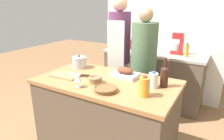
{
  "coord_description": "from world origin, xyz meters",
  "views": [
    {
      "loc": [
        1.05,
        -1.68,
        1.69
      ],
      "look_at": [
        0.0,
        0.12,
        1.01
      ],
      "focal_mm": 32.0,
      "sensor_mm": 36.0,
      "label": 1
    }
  ],
  "objects_px": {
    "milk_jug": "(153,80)",
    "stand_mixer": "(177,45)",
    "wine_bottle_green": "(164,76)",
    "condiment_bottle_short": "(187,50)",
    "knife_chef": "(79,74)",
    "juice_jug": "(144,87)",
    "condiment_bottle_tall": "(132,45)",
    "condiment_bottle_extra": "(127,44)",
    "person_cook_aproned": "(119,53)",
    "wicker_basket": "(106,89)",
    "wine_glass_left": "(78,78)",
    "person_cook_guest": "(143,63)",
    "stock_pot": "(79,62)",
    "mixing_bowl": "(95,79)",
    "cutting_board": "(65,76)",
    "roasting_pan": "(125,73)"
  },
  "relations": [
    {
      "from": "milk_jug",
      "to": "person_cook_aproned",
      "type": "height_order",
      "value": "person_cook_aproned"
    },
    {
      "from": "juice_jug",
      "to": "person_cook_guest",
      "type": "xyz_separation_m",
      "value": [
        -0.4,
        1.0,
        -0.09
      ]
    },
    {
      "from": "roasting_pan",
      "to": "wicker_basket",
      "type": "relative_size",
      "value": 1.4
    },
    {
      "from": "juice_jug",
      "to": "person_cook_aproned",
      "type": "height_order",
      "value": "person_cook_aproned"
    },
    {
      "from": "wine_bottle_green",
      "to": "condiment_bottle_short",
      "type": "xyz_separation_m",
      "value": [
        -0.05,
        1.37,
        -0.02
      ]
    },
    {
      "from": "roasting_pan",
      "to": "stand_mixer",
      "type": "xyz_separation_m",
      "value": [
        0.24,
        1.4,
        0.1
      ]
    },
    {
      "from": "milk_jug",
      "to": "wine_glass_left",
      "type": "bearing_deg",
      "value": -150.57
    },
    {
      "from": "wine_bottle_green",
      "to": "wine_glass_left",
      "type": "bearing_deg",
      "value": -148.75
    },
    {
      "from": "mixing_bowl",
      "to": "condiment_bottle_short",
      "type": "xyz_separation_m",
      "value": [
        0.59,
        1.62,
        0.06
      ]
    },
    {
      "from": "wicker_basket",
      "to": "wine_glass_left",
      "type": "height_order",
      "value": "wine_glass_left"
    },
    {
      "from": "stock_pot",
      "to": "condiment_bottle_tall",
      "type": "bearing_deg",
      "value": 86.15
    },
    {
      "from": "mixing_bowl",
      "to": "condiment_bottle_short",
      "type": "bearing_deg",
      "value": 69.94
    },
    {
      "from": "milk_jug",
      "to": "person_cook_aproned",
      "type": "distance_m",
      "value": 1.13
    },
    {
      "from": "condiment_bottle_short",
      "to": "condiment_bottle_extra",
      "type": "bearing_deg",
      "value": 170.87
    },
    {
      "from": "person_cook_guest",
      "to": "condiment_bottle_short",
      "type": "bearing_deg",
      "value": 46.05
    },
    {
      "from": "wicker_basket",
      "to": "stand_mixer",
      "type": "bearing_deg",
      "value": 83.12
    },
    {
      "from": "stand_mixer",
      "to": "roasting_pan",
      "type": "bearing_deg",
      "value": -99.75
    },
    {
      "from": "mixing_bowl",
      "to": "condiment_bottle_tall",
      "type": "distance_m",
      "value": 1.73
    },
    {
      "from": "condiment_bottle_short",
      "to": "person_cook_aproned",
      "type": "relative_size",
      "value": 0.12
    },
    {
      "from": "milk_jug",
      "to": "stand_mixer",
      "type": "relative_size",
      "value": 0.48
    },
    {
      "from": "milk_jug",
      "to": "person_cook_aproned",
      "type": "bearing_deg",
      "value": 134.89
    },
    {
      "from": "person_cook_guest",
      "to": "stock_pot",
      "type": "bearing_deg",
      "value": -144.51
    },
    {
      "from": "knife_chef",
      "to": "person_cook_guest",
      "type": "xyz_separation_m",
      "value": [
        0.42,
        0.89,
        -0.03
      ]
    },
    {
      "from": "juice_jug",
      "to": "condiment_bottle_tall",
      "type": "height_order",
      "value": "juice_jug"
    },
    {
      "from": "wine_glass_left",
      "to": "knife_chef",
      "type": "height_order",
      "value": "wine_glass_left"
    },
    {
      "from": "wine_bottle_green",
      "to": "person_cook_aproned",
      "type": "height_order",
      "value": "person_cook_aproned"
    },
    {
      "from": "knife_chef",
      "to": "condiment_bottle_tall",
      "type": "distance_m",
      "value": 1.63
    },
    {
      "from": "stock_pot",
      "to": "condiment_bottle_short",
      "type": "bearing_deg",
      "value": 50.75
    },
    {
      "from": "stock_pot",
      "to": "knife_chef",
      "type": "xyz_separation_m",
      "value": [
        0.2,
        -0.26,
        -0.05
      ]
    },
    {
      "from": "wine_bottle_green",
      "to": "wine_glass_left",
      "type": "height_order",
      "value": "wine_bottle_green"
    },
    {
      "from": "milk_jug",
      "to": "knife_chef",
      "type": "height_order",
      "value": "milk_jug"
    },
    {
      "from": "mixing_bowl",
      "to": "person_cook_aproned",
      "type": "bearing_deg",
      "value": 104.14
    },
    {
      "from": "stock_pot",
      "to": "milk_jug",
      "type": "height_order",
      "value": "same"
    },
    {
      "from": "condiment_bottle_extra",
      "to": "person_cook_aproned",
      "type": "relative_size",
      "value": 0.08
    },
    {
      "from": "wine_glass_left",
      "to": "condiment_bottle_tall",
      "type": "height_order",
      "value": "condiment_bottle_tall"
    },
    {
      "from": "stock_pot",
      "to": "stand_mixer",
      "type": "xyz_separation_m",
      "value": [
        0.89,
        1.39,
        0.07
      ]
    },
    {
      "from": "juice_jug",
      "to": "milk_jug",
      "type": "xyz_separation_m",
      "value": [
        0.0,
        0.22,
        -0.01
      ]
    },
    {
      "from": "cutting_board",
      "to": "milk_jug",
      "type": "bearing_deg",
      "value": 11.17
    },
    {
      "from": "cutting_board",
      "to": "condiment_bottle_extra",
      "type": "bearing_deg",
      "value": 93.78
    },
    {
      "from": "wine_glass_left",
      "to": "condiment_bottle_extra",
      "type": "relative_size",
      "value": 0.93
    },
    {
      "from": "stand_mixer",
      "to": "wine_bottle_green",
      "type": "bearing_deg",
      "value": -81.78
    },
    {
      "from": "wine_bottle_green",
      "to": "condiment_bottle_extra",
      "type": "distance_m",
      "value": 1.93
    },
    {
      "from": "juice_jug",
      "to": "wine_glass_left",
      "type": "relative_size",
      "value": 1.47
    },
    {
      "from": "cutting_board",
      "to": "person_cook_guest",
      "type": "xyz_separation_m",
      "value": [
        0.55,
        0.97,
        -0.01
      ]
    },
    {
      "from": "stock_pot",
      "to": "condiment_bottle_extra",
      "type": "bearing_deg",
      "value": 91.98
    },
    {
      "from": "wicker_basket",
      "to": "cutting_board",
      "type": "xyz_separation_m",
      "value": [
        -0.6,
        0.12,
        -0.01
      ]
    },
    {
      "from": "person_cook_guest",
      "to": "wicker_basket",
      "type": "bearing_deg",
      "value": -97.33
    },
    {
      "from": "wine_bottle_green",
      "to": "person_cook_guest",
      "type": "relative_size",
      "value": 0.17
    },
    {
      "from": "condiment_bottle_short",
      "to": "condiment_bottle_tall",
      "type": "bearing_deg",
      "value": 175.64
    },
    {
      "from": "condiment_bottle_extra",
      "to": "juice_jug",
      "type": "bearing_deg",
      "value": -59.88
    }
  ]
}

